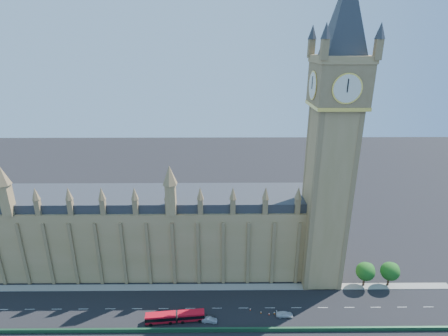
{
  "coord_description": "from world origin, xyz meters",
  "views": [
    {
      "loc": [
        5.47,
        -84.32,
        75.25
      ],
      "look_at": [
        6.25,
        10.0,
        41.22
      ],
      "focal_mm": 28.0,
      "sensor_mm": 36.0,
      "label": 1
    }
  ],
  "objects_px": {
    "red_bus": "(175,317)",
    "car_silver": "(210,320)",
    "car_grey": "(207,318)",
    "car_white": "(285,314)"
  },
  "relations": [
    {
      "from": "red_bus",
      "to": "car_silver",
      "type": "distance_m",
      "value": 9.88
    },
    {
      "from": "red_bus",
      "to": "car_silver",
      "type": "height_order",
      "value": "red_bus"
    },
    {
      "from": "car_grey",
      "to": "red_bus",
      "type": "bearing_deg",
      "value": 87.24
    },
    {
      "from": "red_bus",
      "to": "car_grey",
      "type": "height_order",
      "value": "red_bus"
    },
    {
      "from": "red_bus",
      "to": "car_silver",
      "type": "xyz_separation_m",
      "value": [
        9.84,
        -0.42,
        -0.78
      ]
    },
    {
      "from": "red_bus",
      "to": "car_white",
      "type": "height_order",
      "value": "red_bus"
    },
    {
      "from": "car_grey",
      "to": "car_silver",
      "type": "xyz_separation_m",
      "value": [
        0.76,
        -0.93,
        0.01
      ]
    },
    {
      "from": "car_silver",
      "to": "car_white",
      "type": "relative_size",
      "value": 0.88
    },
    {
      "from": "car_grey",
      "to": "car_silver",
      "type": "height_order",
      "value": "car_silver"
    },
    {
      "from": "red_bus",
      "to": "car_grey",
      "type": "relative_size",
      "value": 4.09
    }
  ]
}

